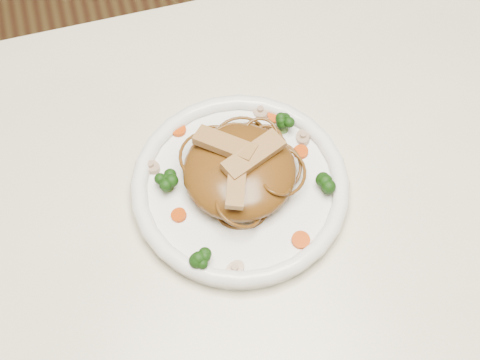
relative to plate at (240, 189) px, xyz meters
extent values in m
cube|color=white|center=(0.02, -0.08, -0.03)|extent=(1.20, 0.80, 0.04)
cylinder|color=brown|center=(0.56, 0.26, -0.40)|extent=(0.06, 0.06, 0.71)
cylinder|color=white|center=(0.00, 0.00, 0.00)|extent=(0.28, 0.28, 0.02)
ellipsoid|color=#603712|center=(0.00, 0.01, 0.03)|extent=(0.15, 0.15, 0.04)
cube|color=#A5814E|center=(0.02, 0.01, 0.06)|extent=(0.08, 0.06, 0.01)
cube|color=#A5814E|center=(-0.01, 0.03, 0.06)|extent=(0.07, 0.07, 0.01)
cube|color=#A5814E|center=(-0.01, -0.02, 0.06)|extent=(0.04, 0.07, 0.01)
cylinder|color=#BD3306|center=(0.07, 0.08, 0.01)|extent=(0.02, 0.02, 0.00)
cylinder|color=#BD3306|center=(-0.08, -0.02, 0.01)|extent=(0.02, 0.02, 0.00)
cylinder|color=#BD3306|center=(0.08, 0.02, 0.01)|extent=(0.02, 0.02, 0.00)
cylinder|color=#BD3306|center=(-0.05, 0.10, 0.01)|extent=(0.02, 0.02, 0.00)
cylinder|color=#BD3306|center=(0.05, -0.09, 0.01)|extent=(0.02, 0.02, 0.00)
cylinder|color=beige|center=(-0.04, -0.10, 0.01)|extent=(0.03, 0.03, 0.01)
cylinder|color=beige|center=(0.09, 0.04, 0.01)|extent=(0.03, 0.03, 0.01)
cylinder|color=beige|center=(-0.10, 0.05, 0.01)|extent=(0.03, 0.03, 0.01)
cylinder|color=beige|center=(0.05, 0.10, 0.01)|extent=(0.03, 0.03, 0.01)
camera|label=1|loc=(-0.11, -0.38, 0.70)|focal=50.05mm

